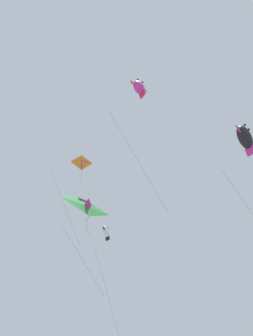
{
  "coord_description": "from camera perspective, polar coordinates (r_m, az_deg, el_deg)",
  "views": [
    {
      "loc": [
        13.95,
        22.02,
        0.5
      ],
      "look_at": [
        0.08,
        -2.31,
        21.46
      ],
      "focal_mm": 50.89,
      "sensor_mm": 36.0,
      "label": 1
    }
  ],
  "objects": [
    {
      "name": "kite_delta_highest",
      "position": [
        36.08,
        -4.9,
        -4.52
      ],
      "size": [
        3.89,
        2.55,
        7.25
      ],
      "rotation": [
        0.51,
        0.0,
        0.14
      ],
      "color": "green"
    },
    {
      "name": "kite_fish_near_left",
      "position": [
        38.15,
        -2.46,
        -7.67
      ],
      "size": [
        2.22,
        1.99,
        9.74
      ],
      "rotation": [
        0.23,
        0.0,
        0.6
      ],
      "color": "white"
    },
    {
      "name": "kite_fish_low_drifter",
      "position": [
        31.1,
        13.98,
        3.58
      ],
      "size": [
        3.24,
        2.8,
        9.83
      ],
      "rotation": [
        0.18,
        0.0,
        0.38
      ],
      "color": "black"
    },
    {
      "name": "kite_diamond_mid_left",
      "position": [
        38.54,
        -5.44,
        0.57
      ],
      "size": [
        3.3,
        2.25,
        7.24
      ],
      "rotation": [
        0.27,
        0.0,
        -0.14
      ],
      "color": "orange"
    },
    {
      "name": "kite_fish_far_centre",
      "position": [
        33.2,
        1.53,
        9.58
      ],
      "size": [
        3.75,
        2.7,
        9.61
      ],
      "rotation": [
        0.33,
        0.0,
        0.16
      ],
      "color": "#DB2D93"
    }
  ]
}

